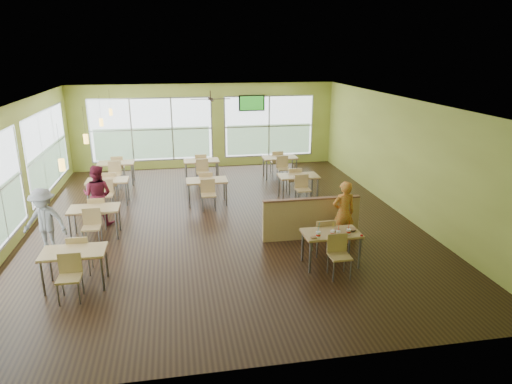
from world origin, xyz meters
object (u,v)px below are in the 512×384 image
(main_table, at_px, (331,237))
(half_wall_divider, at_px, (311,218))
(food_basket, at_px, (351,230))
(man_plaid, at_px, (343,213))

(main_table, height_order, half_wall_divider, half_wall_divider)
(half_wall_divider, height_order, food_basket, half_wall_divider)
(man_plaid, bearing_deg, main_table, 52.50)
(half_wall_divider, bearing_deg, food_basket, -73.15)
(main_table, relative_size, food_basket, 6.73)
(main_table, xyz_separation_m, man_plaid, (0.64, 1.01, 0.15))
(main_table, bearing_deg, half_wall_divider, 90.00)
(main_table, xyz_separation_m, food_basket, (0.44, 0.01, 0.15))
(half_wall_divider, distance_m, food_basket, 1.53)
(main_table, relative_size, half_wall_divider, 0.63)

